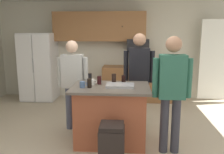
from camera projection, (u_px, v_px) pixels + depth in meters
name	position (u px, v px, depth m)	size (l,w,h in m)	color
floor	(105.00, 141.00, 4.06)	(7.04, 7.04, 0.00)	#B7A88E
back_wall	(115.00, 50.00, 6.55)	(6.40, 0.10, 2.60)	beige
french_door_window_panel	(218.00, 60.00, 6.01)	(0.90, 0.06, 2.00)	white
cabinet_run_upper	(99.00, 27.00, 6.26)	(2.40, 0.38, 0.75)	#936038
cabinet_run_lower	(137.00, 83.00, 6.36)	(1.80, 0.63, 0.90)	#936038
refrigerator	(39.00, 67.00, 6.36)	(0.86, 0.76, 1.76)	white
microwave_over_range	(138.00, 45.00, 6.18)	(0.56, 0.40, 0.32)	black
kitchen_island	(111.00, 114.00, 3.94)	(1.24, 0.87, 0.96)	#AD5638
person_host_foreground	(73.00, 79.00, 4.40)	(0.57, 0.22, 1.66)	#4C5166
person_guest_by_door	(172.00, 87.00, 3.51)	(0.57, 0.23, 1.76)	#383842
person_elder_center	(139.00, 74.00, 4.47)	(0.57, 0.24, 1.78)	tan
tumbler_amber	(89.00, 83.00, 3.75)	(0.07, 0.07, 0.14)	black
glass_dark_ale	(124.00, 79.00, 4.09)	(0.07, 0.07, 0.13)	black
glass_pilsner	(90.00, 78.00, 4.07)	(0.06, 0.06, 0.17)	black
mug_blue_stoneware	(92.00, 82.00, 3.95)	(0.13, 0.09, 0.09)	white
glass_stout_tall	(99.00, 80.00, 3.98)	(0.07, 0.07, 0.14)	#321214
glass_short_whisky	(114.00, 79.00, 4.02)	(0.07, 0.07, 0.17)	black
mug_ceramic_white	(82.00, 85.00, 3.75)	(0.13, 0.08, 0.10)	#4C6B99
serving_tray	(120.00, 85.00, 3.81)	(0.44, 0.30, 0.04)	#B7B7BC
trash_bin	(112.00, 145.00, 3.27)	(0.34, 0.34, 0.61)	black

